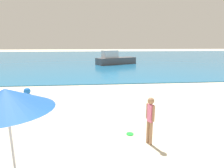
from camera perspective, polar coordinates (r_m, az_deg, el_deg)
The scene contains 6 objects.
water at distance 44.15m, azimuth -4.99°, elevation 8.43°, with size 160.00×60.00×0.06m, color #1E6B9E.
person_standing at distance 5.98m, azimuth 11.79°, elevation -10.35°, with size 0.21×0.33×1.56m.
frisbee at distance 6.82m, azimuth 5.61°, elevation -15.24°, with size 0.26×0.26×0.03m, color green.
boat_near at distance 28.22m, azimuth 0.87°, elevation 7.69°, with size 6.44×4.44×2.10m.
beach_ball at distance 12.86m, azimuth -24.95°, elevation -2.01°, with size 0.42×0.42×0.42m, color blue.
beach_umbrella at distance 4.38m, azimuth -30.18°, elevation -4.09°, with size 1.95×1.95×2.28m.
Camera 1 is at (-0.52, -2.00, 3.19)m, focal length 29.32 mm.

